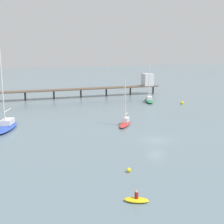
{
  "coord_description": "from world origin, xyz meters",
  "views": [
    {
      "loc": [
        -25.99,
        -38.77,
        13.96
      ],
      "look_at": [
        0.0,
        16.29,
        1.5
      ],
      "focal_mm": 49.24,
      "sensor_mm": 36.0,
      "label": 1
    }
  ],
  "objects_px": {
    "mooring_buoy_outer": "(129,170)",
    "mooring_buoy_mid": "(182,103)",
    "sailboat_red": "(125,122)",
    "sailboat_blue": "(6,125)",
    "dinghy_yellow": "(136,199)",
    "pier": "(99,86)",
    "sailboat_green": "(149,99)"
  },
  "relations": [
    {
      "from": "pier",
      "to": "sailboat_blue",
      "type": "relative_size",
      "value": 4.09
    },
    {
      "from": "mooring_buoy_mid",
      "to": "mooring_buoy_outer",
      "type": "distance_m",
      "value": 47.65
    },
    {
      "from": "sailboat_red",
      "to": "dinghy_yellow",
      "type": "bearing_deg",
      "value": -115.59
    },
    {
      "from": "mooring_buoy_outer",
      "to": "sailboat_red",
      "type": "bearing_deg",
      "value": 63.41
    },
    {
      "from": "pier",
      "to": "dinghy_yellow",
      "type": "distance_m",
      "value": 65.53
    },
    {
      "from": "sailboat_red",
      "to": "sailboat_blue",
      "type": "height_order",
      "value": "sailboat_blue"
    },
    {
      "from": "pier",
      "to": "sailboat_green",
      "type": "distance_m",
      "value": 17.1
    },
    {
      "from": "mooring_buoy_mid",
      "to": "pier",
      "type": "bearing_deg",
      "value": 123.43
    },
    {
      "from": "sailboat_green",
      "to": "sailboat_blue",
      "type": "height_order",
      "value": "sailboat_blue"
    },
    {
      "from": "pier",
      "to": "sailboat_blue",
      "type": "distance_m",
      "value": 41.52
    },
    {
      "from": "sailboat_green",
      "to": "mooring_buoy_outer",
      "type": "xyz_separation_m",
      "value": [
        -27.89,
        -40.25,
        -0.45
      ]
    },
    {
      "from": "sailboat_red",
      "to": "sailboat_blue",
      "type": "xyz_separation_m",
      "value": [
        -20.4,
        6.61,
        0.13
      ]
    },
    {
      "from": "sailboat_blue",
      "to": "mooring_buoy_mid",
      "type": "xyz_separation_m",
      "value": [
        44.2,
        7.13,
        -0.36
      ]
    },
    {
      "from": "sailboat_blue",
      "to": "mooring_buoy_mid",
      "type": "bearing_deg",
      "value": 9.16
    },
    {
      "from": "sailboat_green",
      "to": "mooring_buoy_outer",
      "type": "bearing_deg",
      "value": -124.72
    },
    {
      "from": "mooring_buoy_mid",
      "to": "sailboat_green",
      "type": "bearing_deg",
      "value": 131.58
    },
    {
      "from": "mooring_buoy_mid",
      "to": "mooring_buoy_outer",
      "type": "height_order",
      "value": "mooring_buoy_mid"
    },
    {
      "from": "dinghy_yellow",
      "to": "mooring_buoy_outer",
      "type": "height_order",
      "value": "dinghy_yellow"
    },
    {
      "from": "sailboat_red",
      "to": "mooring_buoy_outer",
      "type": "relative_size",
      "value": 16.23
    },
    {
      "from": "mooring_buoy_outer",
      "to": "mooring_buoy_mid",
      "type": "bearing_deg",
      "value": 44.89
    },
    {
      "from": "sailboat_red",
      "to": "mooring_buoy_mid",
      "type": "xyz_separation_m",
      "value": [
        23.8,
        13.74,
        -0.23
      ]
    },
    {
      "from": "sailboat_green",
      "to": "dinghy_yellow",
      "type": "height_order",
      "value": "sailboat_green"
    },
    {
      "from": "pier",
      "to": "mooring_buoy_outer",
      "type": "relative_size",
      "value": 109.06
    },
    {
      "from": "mooring_buoy_mid",
      "to": "sailboat_red",
      "type": "bearing_deg",
      "value": -150.01
    },
    {
      "from": "dinghy_yellow",
      "to": "sailboat_red",
      "type": "bearing_deg",
      "value": 64.41
    },
    {
      "from": "sailboat_green",
      "to": "sailboat_blue",
      "type": "distance_m",
      "value": 40.72
    },
    {
      "from": "sailboat_blue",
      "to": "dinghy_yellow",
      "type": "bearing_deg",
      "value": -76.78
    },
    {
      "from": "sailboat_red",
      "to": "sailboat_blue",
      "type": "bearing_deg",
      "value": 162.04
    },
    {
      "from": "sailboat_red",
      "to": "dinghy_yellow",
      "type": "relative_size",
      "value": 3.41
    },
    {
      "from": "pier",
      "to": "dinghy_yellow",
      "type": "relative_size",
      "value": 22.95
    },
    {
      "from": "mooring_buoy_mid",
      "to": "mooring_buoy_outer",
      "type": "xyz_separation_m",
      "value": [
        -33.76,
        -33.63,
        -0.14
      ]
    },
    {
      "from": "sailboat_red",
      "to": "mooring_buoy_mid",
      "type": "relative_size",
      "value": 10.55
    }
  ]
}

